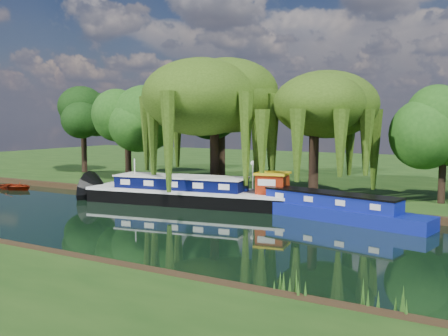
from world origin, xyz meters
The scene contains 14 objects.
ground centered at (0.00, 0.00, 0.00)m, with size 120.00×120.00×0.00m, color black.
far_bank centered at (0.00, 34.00, 0.23)m, with size 120.00×52.00×0.45m, color #17370F.
dutch_barge centered at (-2.52, 6.92, 0.81)m, with size 15.94×5.98×3.29m.
narrowboat centered at (7.76, 6.53, 0.64)m, with size 12.48×4.49×1.80m.
red_dinghy centered at (-20.07, 5.56, 0.00)m, with size 2.48×3.47×0.72m, color maroon.
willow_left centered at (-2.86, 10.50, 7.60)m, with size 8.21×8.21×9.84m.
willow_right centered at (4.90, 11.45, 6.48)m, with size 6.79×6.79×8.27m.
tree_far_left centered at (-13.47, 12.70, 6.21)m, with size 5.22×5.22×8.41m.
tree_far_back centered at (-22.42, 16.02, 6.18)m, with size 4.88×4.88×8.21m.
tree_far_mid centered at (-6.94, 18.72, 6.85)m, with size 5.67×5.67×9.29m.
tree_far_right centered at (13.26, 13.31, 5.14)m, with size 4.15×4.15×6.79m.
lamppost centered at (0.50, 10.50, 2.42)m, with size 0.36×0.36×2.56m.
mooring_posts centered at (-0.50, 8.40, 0.95)m, with size 19.16×0.16×1.00m.
reeds_near centered at (6.87, -7.57, 0.55)m, with size 33.70×1.50×1.10m.
Camera 1 is at (17.04, -22.79, 6.09)m, focal length 40.00 mm.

